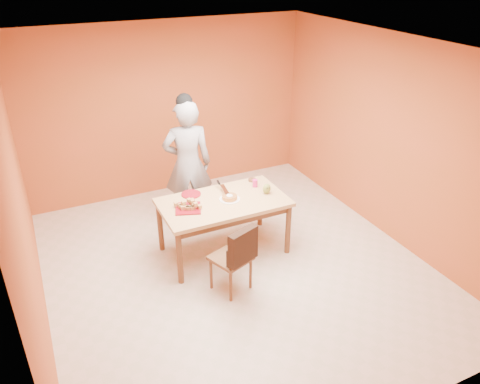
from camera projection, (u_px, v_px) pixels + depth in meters
name	position (u px, v px, depth m)	size (l,w,h in m)	color
floor	(236.00, 267.00, 5.93)	(5.00, 5.00, 0.00)	silver
ceiling	(235.00, 49.00, 4.68)	(5.00, 5.00, 0.00)	silver
wall_back	(168.00, 110.00, 7.31)	(4.50, 4.50, 0.00)	#BD512B
wall_left	(22.00, 214.00, 4.45)	(5.00, 5.00, 0.00)	#BD512B
wall_right	(390.00, 140.00, 6.16)	(5.00, 5.00, 0.00)	#BD512B
dining_table	(223.00, 207.00, 5.95)	(1.60, 0.90, 0.76)	tan
dining_chair	(231.00, 257.00, 5.35)	(0.53, 0.59, 0.89)	brown
pastry_pile	(188.00, 205.00, 5.69)	(0.27, 0.27, 0.09)	tan
person	(188.00, 164.00, 6.50)	(0.68, 0.44, 1.85)	gray
pastry_platter	(188.00, 208.00, 5.72)	(0.31, 0.31, 0.02)	maroon
red_dinner_plate	(191.00, 194.00, 6.05)	(0.25, 0.25, 0.02)	maroon
white_cake_plate	(230.00, 199.00, 5.93)	(0.27, 0.27, 0.01)	white
sponge_cake	(230.00, 197.00, 5.92)	(0.19, 0.19, 0.04)	gold
cake_server	(225.00, 189.00, 6.05)	(0.06, 0.29, 0.01)	silver
egg_ornament	(267.00, 189.00, 6.05)	(0.11, 0.09, 0.14)	olive
magenta_glass	(255.00, 183.00, 6.24)	(0.07, 0.07, 0.10)	#D62075
checker_tin	(252.00, 180.00, 6.40)	(0.11, 0.11, 0.03)	#341A0E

